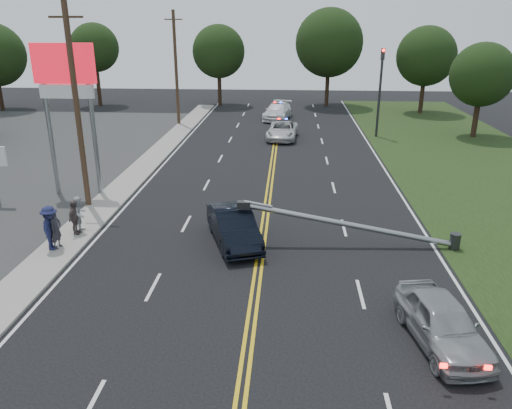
# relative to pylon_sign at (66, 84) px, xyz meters

# --- Properties ---
(ground) EXTENTS (120.00, 120.00, 0.00)m
(ground) POSITION_rel_pylon_sign_xyz_m (10.50, -14.00, -6.00)
(ground) COLOR black
(ground) RESTS_ON ground
(sidewalk) EXTENTS (1.80, 70.00, 0.12)m
(sidewalk) POSITION_rel_pylon_sign_xyz_m (2.10, -4.00, -5.94)
(sidewalk) COLOR gray
(sidewalk) RESTS_ON ground
(centerline_yellow) EXTENTS (0.36, 80.00, 0.00)m
(centerline_yellow) POSITION_rel_pylon_sign_xyz_m (10.50, -4.00, -5.99)
(centerline_yellow) COLOR gold
(centerline_yellow) RESTS_ON ground
(pylon_sign) EXTENTS (3.20, 0.35, 8.00)m
(pylon_sign) POSITION_rel_pylon_sign_xyz_m (0.00, 0.00, 0.00)
(pylon_sign) COLOR gray
(pylon_sign) RESTS_ON ground
(traffic_signal) EXTENTS (0.28, 0.41, 7.05)m
(traffic_signal) POSITION_rel_pylon_sign_xyz_m (18.80, 16.00, -1.79)
(traffic_signal) COLOR #2D2D30
(traffic_signal) RESTS_ON ground
(fallen_streetlight) EXTENTS (9.36, 0.44, 1.91)m
(fallen_streetlight) POSITION_rel_pylon_sign_xyz_m (14.69, -6.00, -5.08)
(fallen_streetlight) COLOR #2D2D30
(fallen_streetlight) RESTS_ON ground
(utility_pole_mid) EXTENTS (1.60, 0.28, 10.00)m
(utility_pole_mid) POSITION_rel_pylon_sign_xyz_m (1.30, -2.00, -0.91)
(utility_pole_mid) COLOR #382619
(utility_pole_mid) RESTS_ON ground
(utility_pole_far) EXTENTS (1.60, 0.28, 10.00)m
(utility_pole_far) POSITION_rel_pylon_sign_xyz_m (1.30, 20.00, -0.91)
(utility_pole_far) COLOR #382619
(utility_pole_far) RESTS_ON ground
(tree_5) EXTENTS (5.28, 5.28, 8.98)m
(tree_5) POSITION_rel_pylon_sign_xyz_m (-10.06, 30.51, 0.33)
(tree_5) COLOR black
(tree_5) RESTS_ON ground
(tree_6) EXTENTS (5.80, 5.80, 8.82)m
(tree_6) POSITION_rel_pylon_sign_xyz_m (3.54, 31.74, -0.09)
(tree_6) COLOR black
(tree_6) RESTS_ON ground
(tree_7) EXTENTS (7.37, 7.37, 10.52)m
(tree_7) POSITION_rel_pylon_sign_xyz_m (15.71, 32.06, 0.83)
(tree_7) COLOR black
(tree_7) RESTS_ON ground
(tree_8) EXTENTS (5.97, 5.97, 8.72)m
(tree_8) POSITION_rel_pylon_sign_xyz_m (25.26, 28.10, -0.28)
(tree_8) COLOR black
(tree_8) RESTS_ON ground
(tree_9) EXTENTS (5.05, 5.05, 7.56)m
(tree_9) POSITION_rel_pylon_sign_xyz_m (26.86, 16.50, -0.98)
(tree_9) COLOR black
(tree_9) RESTS_ON ground
(crashed_sedan) EXTENTS (3.00, 4.84, 1.51)m
(crashed_sedan) POSITION_rel_pylon_sign_xyz_m (9.29, -5.97, -5.24)
(crashed_sedan) COLOR black
(crashed_sedan) RESTS_ON ground
(waiting_sedan) EXTENTS (2.35, 4.39, 1.42)m
(waiting_sedan) POSITION_rel_pylon_sign_xyz_m (16.17, -12.70, -5.29)
(waiting_sedan) COLOR #979A9F
(waiting_sedan) RESTS_ON ground
(emergency_a) EXTENTS (2.66, 5.12, 1.38)m
(emergency_a) POSITION_rel_pylon_sign_xyz_m (11.00, 14.60, -5.31)
(emergency_a) COLOR silver
(emergency_a) RESTS_ON ground
(emergency_b) EXTENTS (3.06, 5.70, 1.57)m
(emergency_b) POSITION_rel_pylon_sign_xyz_m (10.38, 23.35, -5.21)
(emergency_b) COLOR silver
(emergency_b) RESTS_ON ground
(bystander_a) EXTENTS (0.47, 0.65, 1.65)m
(bystander_a) POSITION_rel_pylon_sign_xyz_m (2.05, -7.21, -5.05)
(bystander_a) COLOR #2B2931
(bystander_a) RESTS_ON sidewalk
(bystander_b) EXTENTS (0.82, 0.94, 1.64)m
(bystander_b) POSITION_rel_pylon_sign_xyz_m (2.33, -5.45, -5.06)
(bystander_b) COLOR #B9BABF
(bystander_b) RESTS_ON sidewalk
(bystander_c) EXTENTS (0.92, 1.33, 1.88)m
(bystander_c) POSITION_rel_pylon_sign_xyz_m (1.90, -7.35, -4.94)
(bystander_c) COLOR #1B1E44
(bystander_c) RESTS_ON sidewalk
(bystander_d) EXTENTS (0.41, 0.92, 1.54)m
(bystander_d) POSITION_rel_pylon_sign_xyz_m (2.21, -5.75, -5.11)
(bystander_d) COLOR #594947
(bystander_d) RESTS_ON sidewalk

